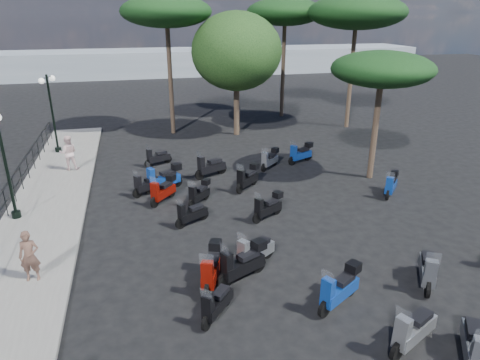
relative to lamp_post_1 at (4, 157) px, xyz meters
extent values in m
plane|color=black|center=(7.45, -4.64, -2.55)|extent=(120.00, 120.00, 0.00)
cube|color=slate|center=(0.95, -1.64, -2.47)|extent=(3.00, 30.00, 0.15)
cylinder|color=black|center=(-0.35, 0.21, -1.85)|extent=(0.04, 0.04, 1.10)
cylinder|color=black|center=(-0.35, 1.58, -1.85)|extent=(0.04, 0.04, 1.10)
cylinder|color=black|center=(-0.35, 2.95, -1.85)|extent=(0.04, 0.04, 1.10)
cylinder|color=black|center=(-0.35, 4.32, -1.85)|extent=(0.04, 0.04, 1.10)
cylinder|color=black|center=(-0.35, 5.69, -1.85)|extent=(0.04, 0.04, 1.10)
cylinder|color=black|center=(-0.35, 7.06, -1.85)|extent=(0.04, 0.04, 1.10)
cylinder|color=black|center=(-0.35, 8.42, -1.85)|extent=(0.04, 0.04, 1.10)
cylinder|color=black|center=(-0.35, 9.79, -1.85)|extent=(0.04, 0.04, 1.10)
cylinder|color=black|center=(-0.35, 11.16, -1.85)|extent=(0.04, 0.04, 1.10)
cylinder|color=black|center=(0.00, 0.00, -2.27)|extent=(0.34, 0.34, 0.25)
cylinder|color=black|center=(0.00, 0.00, -0.30)|extent=(0.12, 0.12, 4.21)
cylinder|color=black|center=(0.40, 8.35, -2.27)|extent=(0.34, 0.34, 0.25)
cylinder|color=black|center=(0.40, 8.35, -0.29)|extent=(0.12, 0.12, 4.23)
cylinder|color=black|center=(0.40, 8.35, 1.67)|extent=(0.43, 0.88, 0.04)
sphere|color=white|center=(0.59, 8.78, 1.56)|extent=(0.30, 0.30, 0.30)
sphere|color=white|center=(0.20, 7.92, 1.56)|extent=(0.30, 0.30, 0.30)
imported|color=brown|center=(1.41, -4.52, -1.62)|extent=(0.58, 0.39, 1.55)
imported|color=beige|center=(1.39, 5.12, -1.54)|extent=(0.85, 0.67, 1.72)
cylinder|color=black|center=(6.18, -6.46, -2.29)|extent=(0.29, 0.52, 0.52)
cylinder|color=black|center=(6.66, -5.26, -2.29)|extent=(0.29, 0.52, 0.52)
cube|color=maroon|center=(6.44, -5.81, -2.10)|extent=(0.85, 1.44, 0.37)
cube|color=black|center=(6.51, -5.64, -1.79)|extent=(0.54, 0.72, 0.15)
cube|color=maroon|center=(6.21, -6.38, -1.79)|extent=(0.39, 0.34, 0.75)
plane|color=white|center=(6.19, -6.44, -1.31)|extent=(0.41, 0.23, 0.40)
cube|color=black|center=(6.66, -5.24, -1.60)|extent=(0.45, 0.47, 0.28)
cylinder|color=black|center=(5.96, -2.14, -2.33)|extent=(0.42, 0.29, 0.43)
cylinder|color=black|center=(6.89, -1.62, -2.33)|extent=(0.42, 0.29, 0.43)
cube|color=black|center=(6.46, -1.86, -2.17)|extent=(1.16, 0.83, 0.30)
cube|color=black|center=(6.59, -1.79, -1.92)|extent=(0.60, 0.49, 0.12)
cube|color=black|center=(6.02, -2.11, -1.92)|extent=(0.30, 0.33, 0.62)
plane|color=white|center=(5.97, -2.13, -1.52)|extent=(0.23, 0.33, 0.33)
cylinder|color=black|center=(5.15, -0.06, -2.31)|extent=(0.39, 0.43, 0.48)
cylinder|color=black|center=(5.93, 0.85, -2.31)|extent=(0.39, 0.43, 0.48)
cube|color=maroon|center=(5.57, 0.43, -2.13)|extent=(1.10, 1.21, 0.34)
cube|color=black|center=(5.68, 0.56, -1.85)|extent=(0.61, 0.65, 0.14)
cube|color=maroon|center=(5.21, 0.00, -1.85)|extent=(0.37, 0.36, 0.70)
plane|color=white|center=(5.17, -0.05, -1.40)|extent=(0.34, 0.30, 0.37)
cube|color=black|center=(5.94, 0.87, -1.67)|extent=(0.46, 0.47, 0.26)
cylinder|color=black|center=(5.05, 1.39, -2.28)|extent=(0.53, 0.32, 0.53)
cylinder|color=black|center=(6.27, 1.93, -2.28)|extent=(0.53, 0.32, 0.53)
cube|color=#113B9A|center=(5.71, 1.68, -2.08)|extent=(1.47, 0.93, 0.38)
cube|color=black|center=(5.89, 1.76, -1.77)|extent=(0.74, 0.57, 0.16)
cube|color=#113B9A|center=(5.13, 1.42, -1.77)|extent=(0.36, 0.40, 0.78)
plane|color=white|center=(5.07, 1.40, -1.27)|extent=(0.25, 0.42, 0.41)
cube|color=black|center=(6.29, 1.93, -1.57)|extent=(0.49, 0.48, 0.29)
cylinder|color=black|center=(5.95, -7.67, -2.33)|extent=(0.35, 0.39, 0.43)
cylinder|color=black|center=(6.65, -6.84, -2.33)|extent=(0.35, 0.39, 0.43)
cube|color=black|center=(6.33, -7.22, -2.17)|extent=(0.99, 1.10, 0.31)
cube|color=black|center=(6.43, -7.11, -1.92)|extent=(0.56, 0.59, 0.13)
cube|color=black|center=(6.00, -7.62, -1.92)|extent=(0.34, 0.33, 0.63)
plane|color=white|center=(5.96, -7.66, -1.51)|extent=(0.31, 0.28, 0.34)
cylinder|color=black|center=(6.74, -6.11, -2.29)|extent=(0.51, 0.32, 0.52)
cylinder|color=black|center=(7.91, -5.54, -2.29)|extent=(0.51, 0.32, 0.52)
cube|color=black|center=(7.38, -5.80, -2.09)|extent=(1.43, 0.94, 0.37)
cube|color=black|center=(7.54, -5.72, -1.79)|extent=(0.73, 0.57, 0.15)
cube|color=black|center=(6.82, -6.07, -1.79)|extent=(0.36, 0.40, 0.76)
plane|color=white|center=(6.76, -6.10, -1.31)|extent=(0.26, 0.41, 0.40)
cube|color=black|center=(7.93, -5.53, -1.60)|extent=(0.48, 0.47, 0.28)
cylinder|color=black|center=(4.50, 1.10, -2.33)|extent=(0.42, 0.32, 0.45)
cylinder|color=black|center=(5.42, 1.71, -2.33)|extent=(0.42, 0.32, 0.45)
cube|color=black|center=(5.00, 1.43, -2.16)|extent=(1.18, 0.93, 0.32)
cube|color=black|center=(5.13, 1.52, -1.90)|extent=(0.62, 0.54, 0.13)
cube|color=black|center=(4.56, 1.14, -1.90)|extent=(0.32, 0.34, 0.65)
plane|color=white|center=(4.51, 1.11, -1.48)|extent=(0.26, 0.33, 0.34)
cylinder|color=black|center=(5.17, 4.88, -2.33)|extent=(0.44, 0.27, 0.44)
cylinder|color=black|center=(6.17, 5.35, -2.33)|extent=(0.44, 0.27, 0.44)
cube|color=black|center=(5.71, 5.13, -2.16)|extent=(1.21, 0.79, 0.31)
cube|color=black|center=(5.85, 5.20, -1.91)|extent=(0.62, 0.48, 0.13)
cube|color=black|center=(5.24, 4.91, -1.91)|extent=(0.30, 0.34, 0.64)
plane|color=white|center=(5.19, 4.89, -1.49)|extent=(0.21, 0.35, 0.34)
cylinder|color=black|center=(9.97, -9.72, -2.29)|extent=(0.51, 0.32, 0.51)
cylinder|color=black|center=(11.12, -9.17, -2.29)|extent=(0.51, 0.32, 0.51)
cube|color=gray|center=(10.59, -9.42, -2.10)|extent=(1.41, 0.93, 0.36)
cube|color=black|center=(10.76, -9.34, -1.80)|extent=(0.72, 0.57, 0.15)
cube|color=gray|center=(10.05, -9.68, -1.80)|extent=(0.35, 0.39, 0.75)
plane|color=white|center=(9.99, -9.71, -1.32)|extent=(0.25, 0.40, 0.40)
cylinder|color=black|center=(7.39, -5.54, -2.29)|extent=(0.48, 0.37, 0.51)
cylinder|color=black|center=(8.45, -4.84, -2.29)|extent=(0.48, 0.37, 0.51)
cube|color=gray|center=(7.96, -5.16, -2.10)|extent=(1.35, 1.06, 0.36)
cube|color=black|center=(8.11, -5.06, -1.81)|extent=(0.71, 0.62, 0.15)
cube|color=gray|center=(7.46, -5.50, -1.81)|extent=(0.37, 0.39, 0.74)
plane|color=white|center=(7.41, -5.53, -1.33)|extent=(0.29, 0.38, 0.39)
cylinder|color=black|center=(6.61, -0.54, -2.34)|extent=(0.35, 0.38, 0.42)
cylinder|color=black|center=(7.32, 0.25, -2.34)|extent=(0.35, 0.38, 0.42)
cube|color=black|center=(7.00, -0.11, -2.18)|extent=(0.99, 1.06, 0.30)
cube|color=black|center=(7.10, 0.00, -1.93)|extent=(0.55, 0.57, 0.12)
cube|color=black|center=(6.66, -0.49, -1.93)|extent=(0.33, 0.32, 0.62)
plane|color=white|center=(6.62, -0.53, -1.53)|extent=(0.30, 0.28, 0.33)
cube|color=black|center=(7.33, 0.26, -1.77)|extent=(0.41, 0.41, 0.23)
cylinder|color=black|center=(7.43, 2.56, -2.29)|extent=(0.51, 0.31, 0.51)
cylinder|color=black|center=(8.60, 3.10, -2.29)|extent=(0.51, 0.31, 0.51)
cube|color=black|center=(8.06, 2.85, -2.10)|extent=(1.41, 0.91, 0.36)
cube|color=black|center=(8.23, 2.93, -1.80)|extent=(0.72, 0.56, 0.15)
cube|color=black|center=(7.51, 2.60, -1.80)|extent=(0.35, 0.39, 0.75)
plane|color=white|center=(7.45, 2.57, -1.32)|extent=(0.25, 0.40, 0.40)
cylinder|color=black|center=(11.90, -9.67, -2.29)|extent=(0.38, 0.49, 0.51)
cube|color=#53565B|center=(11.57, -10.15, -2.10)|extent=(1.09, 1.36, 0.36)
cube|color=black|center=(11.67, -10.00, -1.80)|extent=(0.63, 0.71, 0.15)
cube|color=#53565B|center=(11.22, -10.66, -1.80)|extent=(0.40, 0.38, 0.75)
cylinder|color=black|center=(9.00, -7.94, -2.30)|extent=(0.49, 0.35, 0.50)
cylinder|color=black|center=(10.08, -7.29, -2.30)|extent=(0.49, 0.35, 0.50)
cube|color=#113B9A|center=(9.59, -7.59, -2.11)|extent=(1.35, 1.00, 0.36)
cube|color=black|center=(9.74, -7.50, -1.82)|extent=(0.70, 0.59, 0.15)
cube|color=#113B9A|center=(9.08, -7.89, -1.82)|extent=(0.36, 0.39, 0.73)
plane|color=white|center=(9.02, -7.92, -1.35)|extent=(0.28, 0.38, 0.39)
cube|color=black|center=(10.10, -7.28, -1.63)|extent=(0.48, 0.47, 0.27)
cylinder|color=black|center=(8.80, -2.42, -2.32)|extent=(0.44, 0.31, 0.45)
cylinder|color=black|center=(9.77, -1.86, -2.32)|extent=(0.44, 0.31, 0.45)
cube|color=black|center=(9.33, -2.12, -2.16)|extent=(1.21, 0.89, 0.32)
cube|color=black|center=(9.46, -2.03, -1.89)|extent=(0.63, 0.53, 0.13)
cube|color=black|center=(8.86, -2.38, -1.89)|extent=(0.32, 0.35, 0.66)
plane|color=white|center=(8.81, -2.41, -1.47)|extent=(0.24, 0.35, 0.35)
cube|color=black|center=(9.79, -1.85, -1.72)|extent=(0.43, 0.42, 0.24)
cylinder|color=black|center=(8.86, 0.48, -2.31)|extent=(0.42, 0.41, 0.49)
cylinder|color=black|center=(9.74, 1.32, -2.31)|extent=(0.42, 0.41, 0.49)
cube|color=black|center=(9.34, 0.93, -2.12)|extent=(1.19, 1.16, 0.34)
cube|color=black|center=(9.46, 1.05, -1.84)|extent=(0.65, 0.64, 0.14)
cube|color=black|center=(8.92, 0.54, -1.84)|extent=(0.37, 0.37, 0.71)
plane|color=white|center=(8.88, 0.49, -1.38)|extent=(0.32, 0.33, 0.38)
cube|color=black|center=(9.76, 1.33, -1.66)|extent=(0.47, 0.47, 0.26)
cylinder|color=black|center=(10.69, 2.87, -2.33)|extent=(0.39, 0.37, 0.45)
cylinder|color=black|center=(11.50, 3.63, -2.33)|extent=(0.39, 0.37, 0.45)
cube|color=#9CA1A7|center=(11.13, 3.28, -2.16)|extent=(1.10, 1.06, 0.32)
cube|color=black|center=(11.25, 3.39, -1.90)|extent=(0.60, 0.59, 0.13)
cube|color=#9CA1A7|center=(10.75, 2.92, -1.90)|extent=(0.34, 0.34, 0.65)
plane|color=white|center=(10.71, 2.88, -1.48)|extent=(0.30, 0.31, 0.35)
cube|color=black|center=(11.52, 3.64, -1.73)|extent=(0.43, 0.43, 0.24)
cylinder|color=black|center=(12.14, -7.86, -2.30)|extent=(0.36, 0.49, 0.51)
cylinder|color=black|center=(12.81, -6.78, -2.30)|extent=(0.36, 0.49, 0.51)
cube|color=#53565B|center=(12.50, -7.28, -2.10)|extent=(1.04, 1.35, 0.36)
cube|color=black|center=(12.60, -7.12, -1.81)|extent=(0.61, 0.71, 0.15)
cube|color=#53565B|center=(12.18, -7.79, -1.81)|extent=(0.39, 0.37, 0.74)
plane|color=white|center=(12.15, -7.84, -1.33)|extent=(0.38, 0.29, 0.39)
cylinder|color=black|center=(14.75, -1.70, -2.32)|extent=(0.37, 0.40, 0.45)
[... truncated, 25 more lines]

